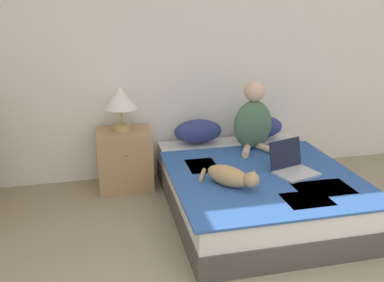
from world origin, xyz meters
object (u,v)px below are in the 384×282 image
object	(u,v)px
bed	(255,188)
pillow_far	(260,127)
nightstand	(125,159)
person_sitting	(253,121)
table_lamp	(120,100)
cat_tabby	(231,176)
pillow_near	(198,131)
laptop_open	(293,166)

from	to	relation	value
bed	pillow_far	bearing A→B (deg)	66.44
nightstand	pillow_far	bearing A→B (deg)	1.72
pillow_far	person_sitting	bearing A→B (deg)	-122.86
table_lamp	bed	bearing A→B (deg)	-33.47
pillow_far	cat_tabby	size ratio (longest dim) A/B	0.93
pillow_near	pillow_far	distance (m)	0.70
bed	pillow_near	bearing A→B (deg)	113.60
pillow_far	cat_tabby	world-z (taller)	pillow_far
person_sitting	table_lamp	size ratio (longest dim) A/B	1.56
pillow_far	person_sitting	size ratio (longest dim) A/B	0.74
bed	pillow_far	size ratio (longest dim) A/B	3.77
nightstand	person_sitting	bearing A→B (deg)	-11.88
cat_tabby	nightstand	xyz separation A→B (m)	(-0.79, 1.09, -0.20)
table_lamp	nightstand	bearing A→B (deg)	-18.01
bed	laptop_open	world-z (taller)	laptop_open
table_lamp	cat_tabby	bearing A→B (deg)	-53.85
pillow_near	nightstand	world-z (taller)	pillow_near
cat_tabby	bed	bearing A→B (deg)	96.21
person_sitting	table_lamp	distance (m)	1.34
nightstand	laptop_open	bearing A→B (deg)	-33.64
bed	pillow_far	world-z (taller)	pillow_far
pillow_far	nightstand	world-z (taller)	pillow_far
person_sitting	table_lamp	bearing A→B (deg)	168.06
nightstand	table_lamp	distance (m)	0.63
laptop_open	nightstand	xyz separation A→B (m)	(-1.40, 0.93, -0.17)
pillow_near	person_sitting	distance (m)	0.61
bed	nightstand	distance (m)	1.37
cat_tabby	nightstand	distance (m)	1.36
pillow_near	nightstand	distance (m)	0.82
cat_tabby	laptop_open	world-z (taller)	laptop_open
pillow_near	nightstand	size ratio (longest dim) A/B	0.83
bed	table_lamp	world-z (taller)	table_lamp
pillow_far	table_lamp	xyz separation A→B (m)	(-1.50, -0.04, 0.39)
laptop_open	bed	bearing A→B (deg)	128.89
person_sitting	nightstand	xyz separation A→B (m)	(-1.28, 0.27, -0.40)
pillow_near	table_lamp	size ratio (longest dim) A/B	1.15
bed	laptop_open	distance (m)	0.42
pillow_far	person_sitting	distance (m)	0.41
pillow_near	bed	bearing A→B (deg)	-66.40
cat_tabby	nightstand	world-z (taller)	nightstand
person_sitting	cat_tabby	world-z (taller)	person_sitting
bed	nightstand	bearing A→B (deg)	146.40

